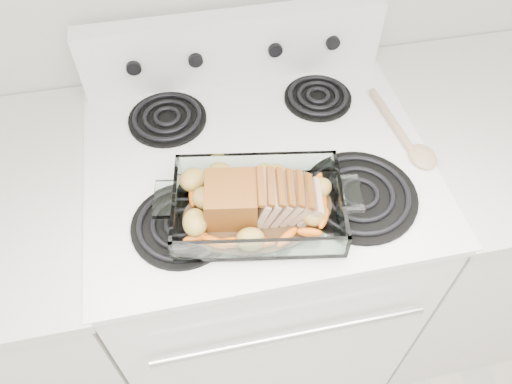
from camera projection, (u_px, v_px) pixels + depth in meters
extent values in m
cube|color=white|center=(257.00, 261.00, 1.52)|extent=(0.76, 0.65, 0.92)
cube|color=black|center=(281.00, 363.00, 1.34)|extent=(0.65, 0.02, 0.55)
cylinder|color=silver|center=(290.00, 335.00, 1.08)|extent=(0.61, 0.02, 0.02)
cube|color=white|center=(257.00, 159.00, 1.15)|extent=(0.78, 0.67, 0.02)
cube|color=white|center=(233.00, 47.00, 1.25)|extent=(0.76, 0.06, 0.18)
cylinder|color=black|center=(182.00, 226.00, 1.02)|extent=(0.21, 0.21, 0.01)
cylinder|color=black|center=(359.00, 196.00, 1.07)|extent=(0.25, 0.25, 0.01)
cylinder|color=black|center=(168.00, 119.00, 1.21)|extent=(0.19, 0.19, 0.01)
cylinder|color=black|center=(318.00, 98.00, 1.26)|extent=(0.17, 0.17, 0.01)
cylinder|color=black|center=(134.00, 67.00, 1.20)|extent=(0.04, 0.02, 0.04)
cylinder|color=black|center=(195.00, 59.00, 1.22)|extent=(0.04, 0.02, 0.04)
cylinder|color=black|center=(275.00, 49.00, 1.25)|extent=(0.04, 0.02, 0.04)
cylinder|color=black|center=(332.00, 42.00, 1.26)|extent=(0.04, 0.02, 0.04)
cube|color=silver|center=(32.00, 303.00, 1.44)|extent=(0.55, 0.65, 0.90)
cube|color=silver|center=(458.00, 226.00, 1.61)|extent=(0.55, 0.65, 0.90)
cube|color=silver|center=(258.00, 213.00, 1.03)|extent=(0.34, 0.22, 0.01)
cube|color=silver|center=(270.00, 248.00, 0.94)|extent=(0.34, 0.01, 0.06)
cube|color=silver|center=(248.00, 164.00, 1.07)|extent=(0.34, 0.01, 0.06)
cube|color=silver|center=(176.00, 217.00, 0.98)|extent=(0.01, 0.22, 0.06)
cube|color=silver|center=(337.00, 190.00, 1.02)|extent=(0.01, 0.22, 0.06)
cylinder|color=#3E2A17|center=(258.00, 211.00, 1.03)|extent=(0.20, 0.20, 0.00)
cube|color=brown|center=(232.00, 204.00, 0.99)|extent=(0.10, 0.10, 0.08)
cube|color=tan|center=(260.00, 200.00, 1.00)|extent=(0.04, 0.10, 0.08)
cube|color=tan|center=(270.00, 199.00, 1.00)|extent=(0.04, 0.10, 0.07)
cube|color=tan|center=(279.00, 197.00, 1.00)|extent=(0.04, 0.09, 0.07)
cube|color=tan|center=(289.00, 196.00, 1.01)|extent=(0.05, 0.09, 0.07)
cube|color=tan|center=(298.00, 195.00, 1.01)|extent=(0.05, 0.09, 0.06)
cube|color=tan|center=(307.00, 194.00, 1.01)|extent=(0.05, 0.09, 0.06)
ellipsoid|color=#D3601A|center=(194.00, 252.00, 0.96)|extent=(0.06, 0.02, 0.02)
ellipsoid|color=#D3601A|center=(321.00, 230.00, 0.99)|extent=(0.06, 0.02, 0.02)
ellipsoid|color=#D3601A|center=(326.00, 190.00, 1.05)|extent=(0.06, 0.02, 0.02)
ellipsoid|color=#D3601A|center=(182.00, 205.00, 1.03)|extent=(0.06, 0.02, 0.02)
ellipsoid|color=#B68F3E|center=(179.00, 188.00, 1.04)|extent=(0.06, 0.05, 0.04)
ellipsoid|color=#B68F3E|center=(259.00, 172.00, 1.06)|extent=(0.06, 0.05, 0.04)
ellipsoid|color=#B68F3E|center=(318.00, 203.00, 1.01)|extent=(0.06, 0.05, 0.04)
cylinder|color=tan|center=(391.00, 120.00, 1.20)|extent=(0.04, 0.22, 0.02)
ellipsoid|color=tan|center=(423.00, 156.00, 1.13)|extent=(0.06, 0.08, 0.02)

